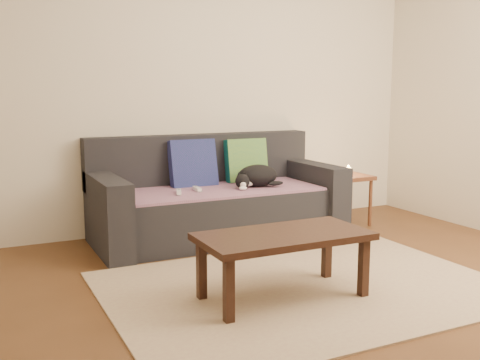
% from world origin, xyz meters
% --- Properties ---
extents(ground, '(4.50, 4.50, 0.00)m').
position_xyz_m(ground, '(0.00, 0.00, 0.00)').
color(ground, brown).
rests_on(ground, ground).
extents(back_wall, '(4.50, 0.04, 2.60)m').
position_xyz_m(back_wall, '(0.00, 2.00, 1.30)').
color(back_wall, beige).
rests_on(back_wall, ground).
extents(sofa, '(2.10, 0.94, 0.87)m').
position_xyz_m(sofa, '(0.00, 1.57, 0.31)').
color(sofa, '#232328').
rests_on(sofa, ground).
extents(throw_blanket, '(1.66, 0.74, 0.02)m').
position_xyz_m(throw_blanket, '(0.00, 1.48, 0.43)').
color(throw_blanket, '#482A4E').
rests_on(throw_blanket, sofa).
extents(cushion_navy, '(0.41, 0.19, 0.42)m').
position_xyz_m(cushion_navy, '(-0.14, 1.74, 0.63)').
color(cushion_navy, navy).
rests_on(cushion_navy, throw_blanket).
extents(cushion_green, '(0.39, 0.16, 0.40)m').
position_xyz_m(cushion_green, '(0.37, 1.74, 0.63)').
color(cushion_green, '#0D5856').
rests_on(cushion_green, throw_blanket).
extents(cat, '(0.46, 0.35, 0.19)m').
position_xyz_m(cat, '(0.33, 1.44, 0.53)').
color(cat, black).
rests_on(cat, throw_blanket).
extents(wii_remote_a, '(0.08, 0.15, 0.03)m').
position_xyz_m(wii_remote_a, '(-0.40, 1.40, 0.46)').
color(wii_remote_a, white).
rests_on(wii_remote_a, throw_blanket).
extents(wii_remote_b, '(0.05, 0.15, 0.03)m').
position_xyz_m(wii_remote_b, '(-0.21, 1.47, 0.46)').
color(wii_remote_b, white).
rests_on(wii_remote_b, throw_blanket).
extents(side_table, '(0.38, 0.38, 0.47)m').
position_xyz_m(side_table, '(1.31, 1.46, 0.39)').
color(side_table, brown).
rests_on(side_table, ground).
extents(candle, '(0.06, 0.06, 0.09)m').
position_xyz_m(candle, '(1.31, 1.46, 0.51)').
color(candle, beige).
rests_on(candle, side_table).
extents(rug, '(2.50, 1.80, 0.01)m').
position_xyz_m(rug, '(0.00, 0.15, 0.01)').
color(rug, tan).
rests_on(rug, ground).
extents(coffee_table, '(1.03, 0.52, 0.41)m').
position_xyz_m(coffee_table, '(-0.22, 0.04, 0.36)').
color(coffee_table, black).
rests_on(coffee_table, rug).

